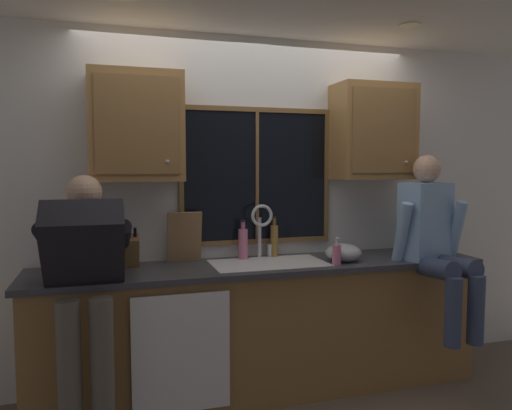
{
  "coord_description": "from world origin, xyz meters",
  "views": [
    {
      "loc": [
        -1.03,
        -3.52,
        1.6
      ],
      "look_at": [
        -0.06,
        -0.3,
        1.33
      ],
      "focal_mm": 34.31,
      "sensor_mm": 36.0,
      "label": 1
    }
  ],
  "objects_px": {
    "person_standing": "(85,279)",
    "bottle_green_glass": "(274,240)",
    "cutting_board": "(184,237)",
    "soap_dispenser": "(337,254)",
    "person_sitting_on_counter": "(434,236)",
    "mixing_bowl": "(343,253)",
    "knife_block": "(130,251)",
    "bottle_tall_clear": "(243,243)"
  },
  "relations": [
    {
      "from": "person_standing",
      "to": "bottle_green_glass",
      "type": "bearing_deg",
      "value": 21.97
    },
    {
      "from": "cutting_board",
      "to": "soap_dispenser",
      "type": "height_order",
      "value": "cutting_board"
    },
    {
      "from": "person_sitting_on_counter",
      "to": "mixing_bowl",
      "type": "bearing_deg",
      "value": 162.25
    },
    {
      "from": "knife_block",
      "to": "person_sitting_on_counter",
      "type": "bearing_deg",
      "value": -11.03
    },
    {
      "from": "soap_dispenser",
      "to": "cutting_board",
      "type": "bearing_deg",
      "value": 158.29
    },
    {
      "from": "person_standing",
      "to": "knife_block",
      "type": "relative_size",
      "value": 4.81
    },
    {
      "from": "person_standing",
      "to": "bottle_green_glass",
      "type": "xyz_separation_m",
      "value": [
        1.33,
        0.54,
        0.09
      ]
    },
    {
      "from": "person_sitting_on_counter",
      "to": "person_standing",
      "type": "bearing_deg",
      "value": -179.11
    },
    {
      "from": "cutting_board",
      "to": "bottle_tall_clear",
      "type": "distance_m",
      "value": 0.43
    },
    {
      "from": "person_standing",
      "to": "cutting_board",
      "type": "relative_size",
      "value": 4.23
    },
    {
      "from": "person_standing",
      "to": "person_sitting_on_counter",
      "type": "bearing_deg",
      "value": 0.89
    },
    {
      "from": "cutting_board",
      "to": "mixing_bowl",
      "type": "relative_size",
      "value": 1.4
    },
    {
      "from": "person_sitting_on_counter",
      "to": "bottle_green_glass",
      "type": "height_order",
      "value": "person_sitting_on_counter"
    },
    {
      "from": "cutting_board",
      "to": "mixing_bowl",
      "type": "xyz_separation_m",
      "value": [
        1.1,
        -0.29,
        -0.12
      ]
    },
    {
      "from": "person_standing",
      "to": "soap_dispenser",
      "type": "xyz_separation_m",
      "value": [
        1.64,
        0.12,
        0.04
      ]
    },
    {
      "from": "cutting_board",
      "to": "mixing_bowl",
      "type": "bearing_deg",
      "value": -14.55
    },
    {
      "from": "knife_block",
      "to": "mixing_bowl",
      "type": "relative_size",
      "value": 1.23
    },
    {
      "from": "bottle_green_glass",
      "to": "bottle_tall_clear",
      "type": "xyz_separation_m",
      "value": [
        -0.25,
        -0.03,
        -0.01
      ]
    },
    {
      "from": "bottle_tall_clear",
      "to": "bottle_green_glass",
      "type": "bearing_deg",
      "value": 7.44
    },
    {
      "from": "soap_dispenser",
      "to": "bottle_green_glass",
      "type": "relative_size",
      "value": 0.63
    },
    {
      "from": "person_standing",
      "to": "cutting_board",
      "type": "bearing_deg",
      "value": 38.67
    },
    {
      "from": "knife_block",
      "to": "cutting_board",
      "type": "distance_m",
      "value": 0.39
    },
    {
      "from": "knife_block",
      "to": "bottle_green_glass",
      "type": "height_order",
      "value": "bottle_green_glass"
    },
    {
      "from": "person_sitting_on_counter",
      "to": "knife_block",
      "type": "height_order",
      "value": "person_sitting_on_counter"
    },
    {
      "from": "person_sitting_on_counter",
      "to": "bottle_green_glass",
      "type": "xyz_separation_m",
      "value": [
        -1.04,
        0.5,
        -0.06
      ]
    },
    {
      "from": "cutting_board",
      "to": "mixing_bowl",
      "type": "height_order",
      "value": "cutting_board"
    },
    {
      "from": "person_sitting_on_counter",
      "to": "knife_block",
      "type": "bearing_deg",
      "value": 168.97
    },
    {
      "from": "knife_block",
      "to": "cutting_board",
      "type": "xyz_separation_m",
      "value": [
        0.38,
        0.07,
        0.07
      ]
    },
    {
      "from": "person_standing",
      "to": "person_sitting_on_counter",
      "type": "distance_m",
      "value": 2.37
    },
    {
      "from": "soap_dispenser",
      "to": "bottle_green_glass",
      "type": "distance_m",
      "value": 0.52
    },
    {
      "from": "person_standing",
      "to": "bottle_tall_clear",
      "type": "relative_size",
      "value": 5.39
    },
    {
      "from": "knife_block",
      "to": "bottle_green_glass",
      "type": "relative_size",
      "value": 1.05
    },
    {
      "from": "knife_block",
      "to": "cutting_board",
      "type": "relative_size",
      "value": 0.88
    },
    {
      "from": "cutting_board",
      "to": "knife_block",
      "type": "bearing_deg",
      "value": -169.03
    },
    {
      "from": "person_standing",
      "to": "knife_block",
      "type": "distance_m",
      "value": 0.52
    },
    {
      "from": "cutting_board",
      "to": "soap_dispenser",
      "type": "distance_m",
      "value": 1.08
    },
    {
      "from": "cutting_board",
      "to": "bottle_tall_clear",
      "type": "xyz_separation_m",
      "value": [
        0.43,
        -0.02,
        -0.06
      ]
    },
    {
      "from": "person_sitting_on_counter",
      "to": "mixing_bowl",
      "type": "distance_m",
      "value": 0.66
    },
    {
      "from": "knife_block",
      "to": "mixing_bowl",
      "type": "distance_m",
      "value": 1.5
    },
    {
      "from": "person_sitting_on_counter",
      "to": "bottle_tall_clear",
      "type": "distance_m",
      "value": 1.37
    },
    {
      "from": "person_sitting_on_counter",
      "to": "soap_dispenser",
      "type": "xyz_separation_m",
      "value": [
        -0.72,
        0.09,
        -0.11
      ]
    },
    {
      "from": "soap_dispenser",
      "to": "mixing_bowl",
      "type": "bearing_deg",
      "value": 45.73
    }
  ]
}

